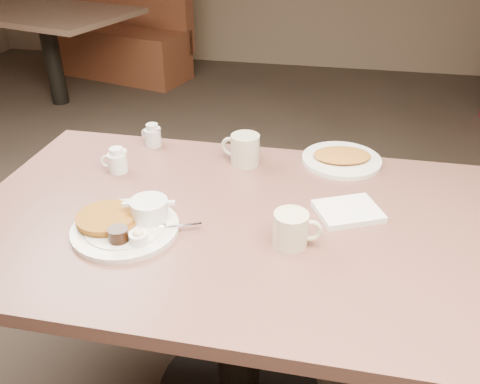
% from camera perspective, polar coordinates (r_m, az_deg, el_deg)
% --- Properties ---
extents(diner_table, '(1.50, 0.90, 0.75)m').
position_cam_1_polar(diner_table, '(1.44, -0.16, -8.61)').
color(diner_table, '#84564C').
rests_on(diner_table, ground).
extents(main_plate, '(0.36, 0.34, 0.07)m').
position_cam_1_polar(main_plate, '(1.32, -12.89, -3.40)').
color(main_plate, white).
rests_on(main_plate, diner_table).
extents(coffee_mug_near, '(0.13, 0.09, 0.09)m').
position_cam_1_polar(coffee_mug_near, '(1.22, 6.01, -4.27)').
color(coffee_mug_near, '#EBE4C4').
rests_on(coffee_mug_near, diner_table).
extents(napkin, '(0.21, 0.19, 0.02)m').
position_cam_1_polar(napkin, '(1.38, 12.37, -2.19)').
color(napkin, white).
rests_on(napkin, diner_table).
extents(coffee_mug_far, '(0.14, 0.11, 0.10)m').
position_cam_1_polar(coffee_mug_far, '(1.59, 0.48, 4.94)').
color(coffee_mug_far, beige).
rests_on(coffee_mug_far, diner_table).
extents(creamer_left, '(0.09, 0.07, 0.08)m').
position_cam_1_polar(creamer_left, '(1.60, -14.01, 3.51)').
color(creamer_left, white).
rests_on(creamer_left, diner_table).
extents(creamer_right, '(0.08, 0.07, 0.08)m').
position_cam_1_polar(creamer_right, '(1.75, -10.06, 6.42)').
color(creamer_right, silver).
rests_on(creamer_right, diner_table).
extents(hash_plate, '(0.31, 0.31, 0.04)m').
position_cam_1_polar(hash_plate, '(1.65, 11.66, 3.84)').
color(hash_plate, white).
rests_on(hash_plate, diner_table).
extents(booth_back_left, '(1.69, 1.86, 1.12)m').
position_cam_1_polar(booth_back_left, '(4.98, -14.22, 17.39)').
color(booth_back_left, brown).
rests_on(booth_back_left, ground).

